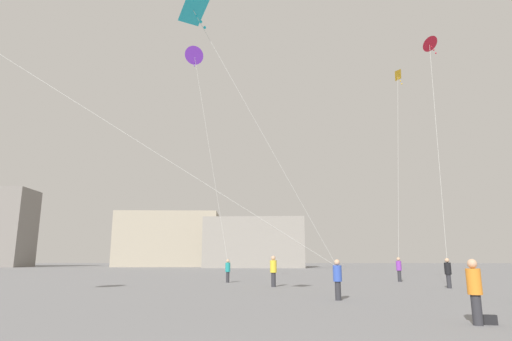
# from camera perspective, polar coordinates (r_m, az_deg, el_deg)

# --- Properties ---
(person_in_orange) EXTENTS (0.35, 0.35, 1.62)m
(person_in_orange) POSITION_cam_1_polar(r_m,az_deg,el_deg) (12.27, 27.61, -14.04)
(person_in_orange) COLOR #2D2D33
(person_in_orange) RESTS_ON ground_plane
(person_in_yellow) EXTENTS (0.39, 0.39, 1.79)m
(person_in_yellow) POSITION_cam_1_polar(r_m,az_deg,el_deg) (25.37, 2.38, -13.34)
(person_in_yellow) COLOR #2D2D33
(person_in_yellow) RESTS_ON ground_plane
(person_in_purple) EXTENTS (0.37, 0.37, 1.71)m
(person_in_purple) POSITION_cam_1_polar(r_m,az_deg,el_deg) (32.60, 18.88, -12.48)
(person_in_purple) COLOR #2D2D33
(person_in_purple) RESTS_ON ground_plane
(person_in_teal) EXTENTS (0.34, 0.34, 1.57)m
(person_in_teal) POSITION_cam_1_polar(r_m,az_deg,el_deg) (29.93, -3.86, -13.33)
(person_in_teal) COLOR #2D2D33
(person_in_teal) RESTS_ON ground_plane
(person_in_black) EXTENTS (0.36, 0.36, 1.65)m
(person_in_black) POSITION_cam_1_polar(r_m,az_deg,el_deg) (26.45, 24.67, -12.40)
(person_in_black) COLOR #2D2D33
(person_in_black) RESTS_ON ground_plane
(person_in_blue) EXTENTS (0.35, 0.35, 1.59)m
(person_in_blue) POSITION_cam_1_polar(r_m,az_deg,el_deg) (17.63, 11.03, -14.12)
(person_in_blue) COLOR #2D2D33
(person_in_blue) RESTS_ON ground_plane
(kite_crimson_diamond) EXTENTS (1.35, 1.51, 14.49)m
(kite_crimson_diamond) POSITION_cam_1_polar(r_m,az_deg,el_deg) (30.61, 22.56, 15.41)
(kite_crimson_diamond) COLOR red
(kite_cyan_delta) EXTENTS (5.89, 4.77, 9.28)m
(kite_cyan_delta) POSITION_cam_1_polar(r_m,az_deg,el_deg) (16.02, -8.22, 20.25)
(kite_cyan_delta) COLOR #1EB2C6
(kite_violet_diamond) EXTENTS (3.17, 2.88, 15.16)m
(kite_violet_diamond) POSITION_cam_1_polar(r_m,az_deg,el_deg) (31.35, -8.36, 15.12)
(kite_violet_diamond) COLOR purple
(kite_amber_delta) EXTENTS (1.44, 1.16, 14.92)m
(kite_amber_delta) POSITION_cam_1_polar(r_m,az_deg,el_deg) (35.68, 18.71, 11.45)
(kite_amber_delta) COLOR yellow
(building_centre_hall) EXTENTS (20.73, 15.92, 10.86)m
(building_centre_hall) POSITION_cam_1_polar(r_m,az_deg,el_deg) (91.16, -11.60, -9.26)
(building_centre_hall) COLOR #A39984
(building_centre_hall) RESTS_ON ground_plane
(building_right_hall) EXTENTS (18.23, 11.38, 8.90)m
(building_right_hall) POSITION_cam_1_polar(r_m,az_deg,el_deg) (78.77, -0.16, -9.84)
(building_right_hall) COLOR gray
(building_right_hall) RESTS_ON ground_plane
(handbag_beside_flyer) EXTENTS (0.34, 0.20, 0.24)m
(handbag_beside_flyer) POSITION_cam_1_polar(r_m,az_deg,el_deg) (12.59, 29.24, -17.31)
(handbag_beside_flyer) COLOR black
(handbag_beside_flyer) RESTS_ON ground_plane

